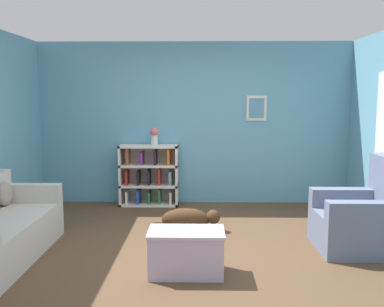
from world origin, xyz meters
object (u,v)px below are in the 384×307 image
(bookshelf, at_px, (149,176))
(recliner_chair, at_px, (364,218))
(coffee_table, at_px, (186,251))
(dog, at_px, (189,219))
(vase, at_px, (154,135))

(bookshelf, bearing_deg, recliner_chair, -36.66)
(recliner_chair, xyz_separation_m, coffee_table, (-1.99, -0.73, -0.13))
(dog, xyz_separation_m, vase, (-0.57, 1.32, 0.98))
(bookshelf, height_order, vase, vase)
(bookshelf, distance_m, vase, 0.66)
(bookshelf, xyz_separation_m, vase, (0.09, -0.02, 0.65))
(recliner_chair, relative_size, dog, 1.16)
(coffee_table, height_order, vase, vase)
(recliner_chair, relative_size, coffee_table, 1.43)
(recliner_chair, bearing_deg, dog, 162.05)
(bookshelf, xyz_separation_m, recliner_chair, (2.67, -1.99, -0.11))
(bookshelf, height_order, recliner_chair, recliner_chair)
(bookshelf, xyz_separation_m, dog, (0.67, -1.34, -0.32))
(bookshelf, relative_size, recliner_chair, 0.92)
(bookshelf, bearing_deg, vase, -12.35)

